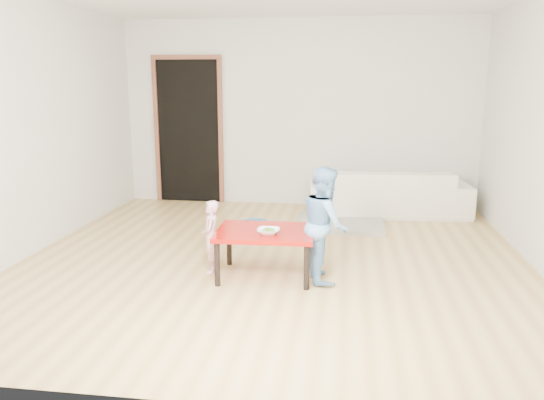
% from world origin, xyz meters
% --- Properties ---
extents(floor, '(5.00, 5.00, 0.01)m').
position_xyz_m(floor, '(0.00, 0.00, 0.00)').
color(floor, tan).
rests_on(floor, ground).
extents(back_wall, '(5.00, 0.02, 2.60)m').
position_xyz_m(back_wall, '(0.00, 2.50, 1.30)').
color(back_wall, beige).
rests_on(back_wall, floor).
extents(left_wall, '(0.02, 5.00, 2.60)m').
position_xyz_m(left_wall, '(-2.50, 0.00, 1.30)').
color(left_wall, beige).
rests_on(left_wall, floor).
extents(doorway, '(1.02, 0.08, 2.11)m').
position_xyz_m(doorway, '(-1.60, 2.48, 1.02)').
color(doorway, brown).
rests_on(doorway, back_wall).
extents(sofa, '(2.16, 1.00, 0.61)m').
position_xyz_m(sofa, '(1.25, 2.05, 0.31)').
color(sofa, white).
rests_on(sofa, floor).
extents(cushion, '(0.46, 0.42, 0.11)m').
position_xyz_m(cushion, '(0.80, 1.87, 0.46)').
color(cushion, orange).
rests_on(cushion, sofa).
extents(red_table, '(0.89, 0.68, 0.44)m').
position_xyz_m(red_table, '(-0.02, -0.50, 0.22)').
color(red_table, '#990D08').
rests_on(red_table, floor).
extents(bowl, '(0.20, 0.20, 0.05)m').
position_xyz_m(bowl, '(0.03, -0.62, 0.46)').
color(bowl, white).
rests_on(bowl, red_table).
extents(broccoli, '(0.12, 0.12, 0.06)m').
position_xyz_m(broccoli, '(0.03, -0.62, 0.46)').
color(broccoli, '#2D5919').
rests_on(broccoli, red_table).
extents(child_pink, '(0.20, 0.27, 0.68)m').
position_xyz_m(child_pink, '(-0.54, -0.44, 0.34)').
color(child_pink, '#D86282').
rests_on(child_pink, floor).
extents(child_blue, '(0.49, 0.57, 1.02)m').
position_xyz_m(child_blue, '(0.52, -0.49, 0.51)').
color(child_blue, '#5595C6').
rests_on(child_blue, floor).
extents(basin, '(0.37, 0.37, 0.12)m').
position_xyz_m(basin, '(-0.37, 0.94, 0.06)').
color(basin, '#29659C').
rests_on(basin, floor).
extents(blanket, '(1.07, 0.90, 0.05)m').
position_xyz_m(blanket, '(0.63, 1.36, 0.03)').
color(blanket, '#B3AE9E').
rests_on(blanket, floor).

